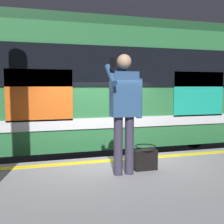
# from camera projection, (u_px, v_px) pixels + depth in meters

# --- Properties ---
(ground_plane) EXTENTS (25.05, 25.05, 0.00)m
(ground_plane) POSITION_uv_depth(u_px,v_px,m) (109.00, 208.00, 5.28)
(ground_plane) COLOR #3D3D3F
(safety_line) EXTENTS (15.04, 0.16, 0.01)m
(safety_line) POSITION_uv_depth(u_px,v_px,m) (114.00, 160.00, 4.89)
(safety_line) COLOR yellow
(safety_line) RESTS_ON platform
(track_rail_near) EXTENTS (19.95, 0.08, 0.16)m
(track_rail_near) POSITION_uv_depth(u_px,v_px,m) (93.00, 177.00, 6.84)
(track_rail_near) COLOR slate
(track_rail_near) RESTS_ON ground
(track_rail_far) EXTENTS (19.95, 0.08, 0.16)m
(track_rail_far) POSITION_uv_depth(u_px,v_px,m) (84.00, 162.00, 8.21)
(track_rail_far) COLOR slate
(track_rail_far) RESTS_ON ground
(train_carriage) EXTENTS (10.91, 2.97, 3.85)m
(train_carriage) POSITION_uv_depth(u_px,v_px,m) (109.00, 85.00, 7.46)
(train_carriage) COLOR #2D723F
(train_carriage) RESTS_ON ground
(passenger) EXTENTS (0.57, 0.55, 1.84)m
(passenger) POSITION_uv_depth(u_px,v_px,m) (124.00, 104.00, 4.03)
(passenger) COLOR #383347
(passenger) RESTS_ON platform
(handbag) EXTENTS (0.38, 0.35, 0.40)m
(handbag) POSITION_uv_depth(u_px,v_px,m) (145.00, 158.00, 4.32)
(handbag) COLOR black
(handbag) RESTS_ON platform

